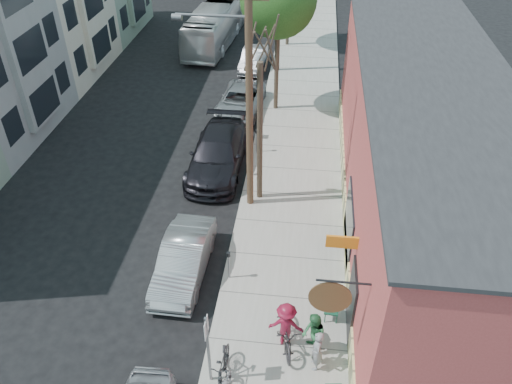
# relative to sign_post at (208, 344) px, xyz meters

# --- Properties ---
(ground) EXTENTS (120.00, 120.00, 0.00)m
(ground) POSITION_rel_sign_post_xyz_m (-2.35, 3.44, -1.83)
(ground) COLOR black
(sidewalk) EXTENTS (4.50, 58.00, 0.15)m
(sidewalk) POSITION_rel_sign_post_xyz_m (1.90, 14.44, -1.76)
(sidewalk) COLOR #A2A096
(sidewalk) RESTS_ON ground
(cafe_building) EXTENTS (6.60, 20.20, 6.61)m
(cafe_building) POSITION_rel_sign_post_xyz_m (6.64, 8.43, 1.47)
(cafe_building) COLOR #B04241
(cafe_building) RESTS_ON ground
(apartment_row) EXTENTS (6.30, 32.00, 9.00)m
(apartment_row) POSITION_rel_sign_post_xyz_m (-14.20, 17.44, 2.67)
(apartment_row) COLOR gray
(apartment_row) RESTS_ON ground
(sign_post) EXTENTS (0.07, 0.45, 2.80)m
(sign_post) POSITION_rel_sign_post_xyz_m (0.00, 0.00, 0.00)
(sign_post) COLOR slate
(sign_post) RESTS_ON sidewalk
(parking_meter_near) EXTENTS (0.14, 0.14, 1.24)m
(parking_meter_near) POSITION_rel_sign_post_xyz_m (-0.10, 4.13, -0.85)
(parking_meter_near) COLOR slate
(parking_meter_near) RESTS_ON sidewalk
(parking_meter_far) EXTENTS (0.14, 0.14, 1.24)m
(parking_meter_far) POSITION_rel_sign_post_xyz_m (-0.10, 12.77, -0.85)
(parking_meter_far) COLOR slate
(parking_meter_far) RESTS_ON sidewalk
(utility_pole_near) EXTENTS (3.57, 0.28, 10.00)m
(utility_pole_near) POSITION_rel_sign_post_xyz_m (0.04, 8.63, 3.58)
(utility_pole_near) COLOR #503A28
(utility_pole_near) RESTS_ON sidewalk
(tree_bare) EXTENTS (0.24, 0.24, 6.22)m
(tree_bare) POSITION_rel_sign_post_xyz_m (0.45, 9.11, 1.43)
(tree_bare) COLOR #44392C
(tree_bare) RESTS_ON sidewalk
(tree_leafy_mid) EXTENTS (3.94, 3.94, 8.05)m
(tree_leafy_mid) POSITION_rel_sign_post_xyz_m (0.45, 17.61, 4.38)
(tree_leafy_mid) COLOR #44392C
(tree_leafy_mid) RESTS_ON sidewalk
(patio_chair_a) EXTENTS (0.53, 0.53, 0.88)m
(patio_chair_a) POSITION_rel_sign_post_xyz_m (3.55, 2.68, -1.24)
(patio_chair_a) COLOR #144831
(patio_chair_a) RESTS_ON sidewalk
(patron_grey) EXTENTS (0.43, 0.60, 1.53)m
(patron_grey) POSITION_rel_sign_post_xyz_m (3.07, 0.79, -0.92)
(patron_grey) COLOR gray
(patron_grey) RESTS_ON sidewalk
(patron_green) EXTENTS (0.84, 0.97, 1.69)m
(patron_green) POSITION_rel_sign_post_xyz_m (2.96, 1.27, -0.84)
(patron_green) COLOR #2D7141
(patron_green) RESTS_ON sidewalk
(cyclist) EXTENTS (1.13, 0.68, 1.70)m
(cyclist) POSITION_rel_sign_post_xyz_m (2.11, 1.57, -0.83)
(cyclist) COLOR maroon
(cyclist) RESTS_ON sidewalk
(cyclist_bike) EXTENTS (1.18, 2.24, 1.12)m
(cyclist_bike) POSITION_rel_sign_post_xyz_m (2.11, 1.57, -1.12)
(cyclist_bike) COLOR black
(cyclist_bike) RESTS_ON sidewalk
(parked_bike_a) EXTENTS (0.56, 1.87, 1.12)m
(parked_bike_a) POSITION_rel_sign_post_xyz_m (0.38, 0.04, -1.12)
(parked_bike_a) COLOR black
(parked_bike_a) RESTS_ON sidewalk
(car_1) EXTENTS (1.63, 4.46, 1.46)m
(car_1) POSITION_rel_sign_post_xyz_m (-1.79, 4.27, -1.10)
(car_1) COLOR #9DA1A4
(car_1) RESTS_ON ground
(car_2) EXTENTS (2.42, 5.91, 1.71)m
(car_2) POSITION_rel_sign_post_xyz_m (-1.78, 11.26, -0.98)
(car_2) COLOR black
(car_2) RESTS_ON ground
(car_3) EXTENTS (2.69, 5.09, 1.36)m
(car_3) POSITION_rel_sign_post_xyz_m (-1.55, 17.17, -1.15)
(car_3) COLOR gray
(car_3) RESTS_ON ground
(car_4) EXTENTS (1.62, 4.08, 1.32)m
(car_4) POSITION_rel_sign_post_xyz_m (-1.55, 23.43, -1.17)
(car_4) COLOR #A4A5AB
(car_4) RESTS_ON ground
(bus) EXTENTS (3.19, 10.47, 2.87)m
(bus) POSITION_rel_sign_post_xyz_m (-4.85, 27.87, -0.40)
(bus) COLOR silver
(bus) RESTS_ON ground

